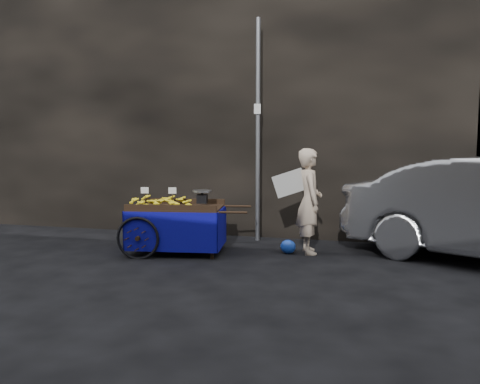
# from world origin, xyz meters

# --- Properties ---
(ground) EXTENTS (80.00, 80.00, 0.00)m
(ground) POSITION_xyz_m (0.00, 0.00, 0.00)
(ground) COLOR black
(ground) RESTS_ON ground
(building_wall) EXTENTS (13.50, 2.00, 5.00)m
(building_wall) POSITION_xyz_m (0.39, 2.60, 2.50)
(building_wall) COLOR black
(building_wall) RESTS_ON ground
(street_pole) EXTENTS (0.12, 0.10, 4.00)m
(street_pole) POSITION_xyz_m (0.30, 1.30, 2.01)
(street_pole) COLOR slate
(street_pole) RESTS_ON ground
(banana_cart) EXTENTS (2.14, 1.21, 1.10)m
(banana_cart) POSITION_xyz_m (-0.81, 0.01, 0.68)
(banana_cart) COLOR black
(banana_cart) RESTS_ON ground
(vendor) EXTENTS (0.88, 0.71, 1.70)m
(vendor) POSITION_xyz_m (1.33, 0.51, 0.85)
(vendor) COLOR #BFA78E
(vendor) RESTS_ON ground
(plastic_bag) EXTENTS (0.25, 0.20, 0.22)m
(plastic_bag) POSITION_xyz_m (1.01, 0.37, 0.11)
(plastic_bag) COLOR #173DB3
(plastic_bag) RESTS_ON ground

